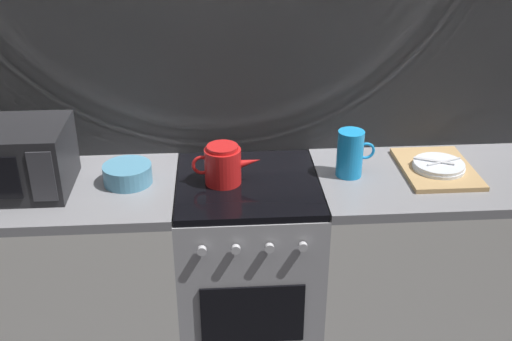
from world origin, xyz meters
The scene contains 9 objects.
back_wall centered at (0.00, 0.32, 1.20)m, with size 3.60×0.05×2.40m.
counter_left centered at (-0.90, 0.00, 0.45)m, with size 1.20×0.60×0.90m.
stove_unit centered at (0.00, 0.00, 0.45)m, with size 0.60×0.63×0.90m.
counter_right centered at (0.90, 0.00, 0.45)m, with size 1.20×0.60×0.90m.
microwave centered at (-0.94, 0.01, 1.04)m, with size 0.46×0.35×0.27m.
kettle centered at (-0.10, 0.00, 0.98)m, with size 0.28×0.15×0.17m.
mixing_bowl centered at (-0.49, 0.03, 0.94)m, with size 0.20×0.20×0.08m, color teal.
pitcher centered at (0.43, 0.03, 1.00)m, with size 0.16×0.11×0.20m.
dish_pile centered at (0.81, 0.04, 0.92)m, with size 0.30×0.40×0.06m.
Camera 1 is at (-0.12, -2.25, 2.09)m, focal length 43.03 mm.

